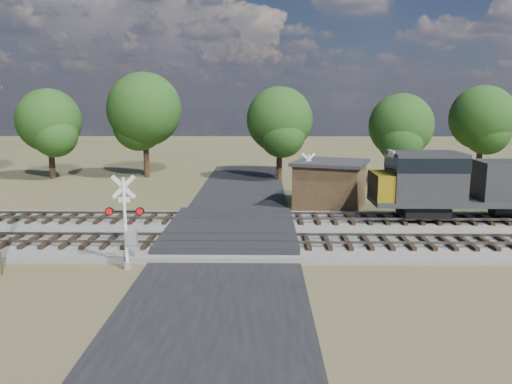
{
  "coord_description": "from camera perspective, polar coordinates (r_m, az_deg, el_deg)",
  "views": [
    {
      "loc": [
        1.77,
        -26.28,
        7.35
      ],
      "look_at": [
        1.36,
        2.0,
        2.19
      ],
      "focal_mm": 35.0,
      "sensor_mm": 36.0,
      "label": 1
    }
  ],
  "objects": [
    {
      "name": "crossing_signal_far",
      "position": [
        35.07,
        5.84,
        0.85
      ],
      "size": [
        1.55,
        0.34,
        3.85
      ],
      "rotation": [
        0.0,
        0.0,
        3.2
      ],
      "color": "silver",
      "rests_on": "ground"
    },
    {
      "name": "crossing_panel",
      "position": [
        27.75,
        -2.86,
        -4.37
      ],
      "size": [
        7.0,
        9.0,
        0.62
      ],
      "primitive_type": "cube",
      "color": "#262628",
      "rests_on": "ground"
    },
    {
      "name": "track_near",
      "position": [
        25.29,
        3.88,
        -5.61
      ],
      "size": [
        140.0,
        2.6,
        0.33
      ],
      "color": "black",
      "rests_on": "ballast_bed"
    },
    {
      "name": "track_far",
      "position": [
        30.12,
        3.38,
        -3.0
      ],
      "size": [
        140.0,
        2.6,
        0.33
      ],
      "color": "black",
      "rests_on": "ballast_bed"
    },
    {
      "name": "road",
      "position": [
        27.34,
        -2.93,
        -5.19
      ],
      "size": [
        7.0,
        60.0,
        0.08
      ],
      "primitive_type": "cube",
      "color": "black",
      "rests_on": "ground"
    },
    {
      "name": "treeline",
      "position": [
        47.24,
        7.85,
        9.4
      ],
      "size": [
        79.54,
        10.82,
        11.8
      ],
      "color": "black",
      "rests_on": "ground"
    },
    {
      "name": "ballast_bed",
      "position": [
        28.93,
        17.39,
        -4.56
      ],
      "size": [
        140.0,
        10.0,
        0.3
      ],
      "primitive_type": "cube",
      "color": "gray",
      "rests_on": "ground"
    },
    {
      "name": "crossing_signal_near",
      "position": [
        22.69,
        -14.47,
        -4.26
      ],
      "size": [
        1.71,
        0.37,
        4.23
      ],
      "rotation": [
        0.0,
        0.0,
        0.02
      ],
      "color": "silver",
      "rests_on": "ground"
    },
    {
      "name": "equipment_shed",
      "position": [
        35.37,
        8.48,
        0.95
      ],
      "size": [
        6.09,
        6.09,
        3.26
      ],
      "rotation": [
        0.0,
        0.0,
        -0.34
      ],
      "color": "#422D1C",
      "rests_on": "ground"
    },
    {
      "name": "ground",
      "position": [
        27.35,
        -2.92,
        -5.27
      ],
      "size": [
        160.0,
        160.0,
        0.0
      ],
      "primitive_type": "plane",
      "color": "#474D29",
      "rests_on": "ground"
    }
  ]
}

